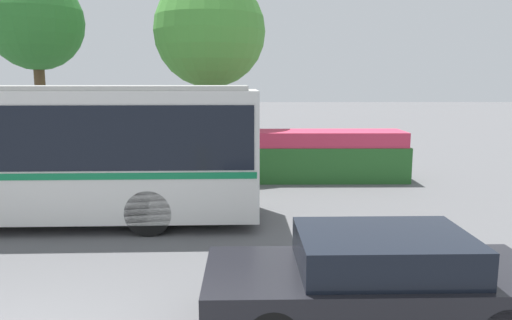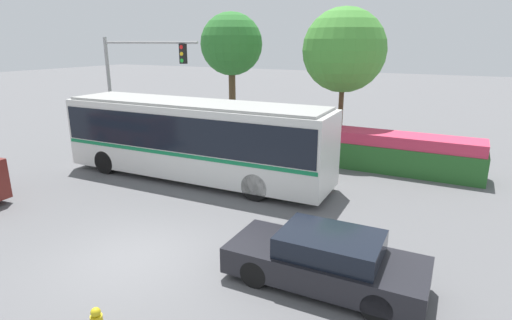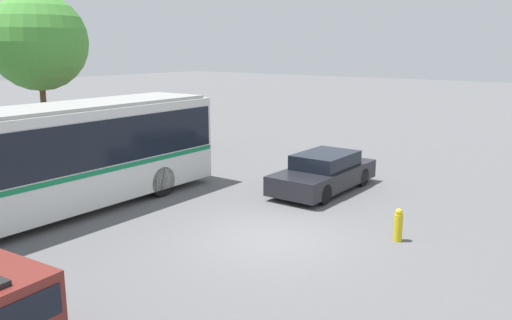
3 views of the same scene
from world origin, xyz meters
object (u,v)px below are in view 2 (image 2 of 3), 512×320
(city_bus, at_px, (194,136))
(sedan_foreground, at_px, (326,260))
(traffic_light_pole, at_px, (132,74))
(street_tree_left, at_px, (231,45))
(street_tree_centre, at_px, (344,50))

(city_bus, bearing_deg, sedan_foreground, 144.01)
(traffic_light_pole, bearing_deg, street_tree_left, 47.23)
(city_bus, height_order, sedan_foreground, city_bus)
(city_bus, distance_m, sedan_foreground, 8.79)
(city_bus, xyz_separation_m, sedan_foreground, (7.18, -4.93, -1.19))
(city_bus, bearing_deg, street_tree_left, -73.93)
(sedan_foreground, relative_size, street_tree_centre, 0.64)
(sedan_foreground, bearing_deg, traffic_light_pole, -31.53)
(traffic_light_pole, relative_size, street_tree_centre, 0.83)
(street_tree_left, xyz_separation_m, street_tree_centre, (6.10, 0.28, -0.23))
(city_bus, bearing_deg, traffic_light_pole, -27.02)
(city_bus, xyz_separation_m, street_tree_left, (-2.08, 6.57, 3.45))
(traffic_light_pole, xyz_separation_m, street_tree_left, (3.58, 3.87, 1.40))
(sedan_foreground, distance_m, street_tree_left, 15.48)
(city_bus, distance_m, street_tree_left, 7.71)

